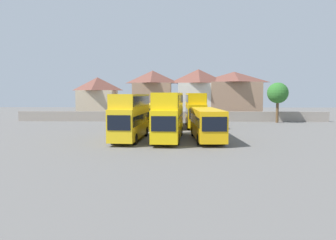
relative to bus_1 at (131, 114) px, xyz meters
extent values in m
plane|color=#605E5B|center=(3.88, 17.96, -2.76)|extent=(140.00, 140.00, 0.00)
cube|color=gray|center=(3.88, 24.08, -1.86)|extent=(56.00, 0.50, 1.80)
cube|color=yellow|center=(-0.01, -0.08, -0.85)|extent=(3.12, 10.30, 3.11)
cube|color=black|center=(-0.35, -5.17, -0.48)|extent=(2.14, 0.23, 1.40)
cube|color=black|center=(-0.01, -0.08, -0.48)|extent=(3.11, 9.49, 0.98)
cube|color=yellow|center=(0.01, 0.17, 1.42)|extent=(3.04, 9.79, 1.43)
cube|color=black|center=(0.01, 0.17, 1.42)|extent=(3.09, 9.29, 1.00)
cylinder|color=black|center=(0.90, -3.30, -2.21)|extent=(0.37, 1.12, 1.10)
cylinder|color=black|center=(-1.34, -3.15, -2.21)|extent=(0.37, 1.12, 1.10)
cylinder|color=black|center=(1.33, 2.98, -2.21)|extent=(0.37, 1.12, 1.10)
cylinder|color=black|center=(-0.91, 3.14, -2.21)|extent=(0.37, 1.12, 1.10)
cube|color=yellow|center=(4.05, 0.02, -0.88)|extent=(3.15, 11.41, 3.05)
cube|color=black|center=(3.74, -5.64, -0.51)|extent=(2.23, 0.20, 1.37)
cube|color=black|center=(4.05, 0.02, -0.51)|extent=(3.14, 10.51, 0.96)
cube|color=yellow|center=(4.07, 0.30, 1.46)|extent=(3.07, 10.84, 1.62)
cube|color=black|center=(4.07, 0.30, 1.46)|extent=(3.13, 10.28, 1.14)
cylinder|color=black|center=(5.02, -3.54, -2.21)|extent=(0.36, 1.11, 1.10)
cylinder|color=black|center=(2.69, -3.41, -2.21)|extent=(0.36, 1.11, 1.10)
cylinder|color=black|center=(5.41, 3.45, -2.21)|extent=(0.36, 1.11, 1.10)
cylinder|color=black|center=(3.08, 3.57, -2.21)|extent=(0.36, 1.11, 1.10)
cube|color=#EFAD10|center=(8.08, -0.02, -0.92)|extent=(3.03, 10.59, 2.96)
cube|color=black|center=(8.31, -5.28, -0.56)|extent=(2.27, 0.18, 1.33)
cube|color=black|center=(8.08, -0.02, -0.56)|extent=(3.04, 9.75, 0.93)
cylinder|color=black|center=(9.41, -3.21, -2.21)|extent=(0.35, 1.11, 1.10)
cylinder|color=black|center=(7.04, -3.32, -2.21)|extent=(0.35, 1.11, 1.10)
cylinder|color=black|center=(9.13, 3.28, -2.21)|extent=(0.35, 1.11, 1.10)
cylinder|color=black|center=(6.76, 3.18, -2.21)|extent=(0.35, 1.11, 1.10)
cube|color=yellow|center=(0.39, 13.72, -0.84)|extent=(2.83, 10.19, 3.12)
cube|color=black|center=(0.55, 8.65, -0.47)|extent=(2.22, 0.15, 1.40)
cube|color=black|center=(0.39, 13.72, -0.47)|extent=(2.85, 9.38, 0.98)
cylinder|color=black|center=(1.65, 10.62, -2.21)|extent=(0.33, 1.11, 1.10)
cylinder|color=black|center=(-0.67, 10.55, -2.21)|extent=(0.33, 1.11, 1.10)
cylinder|color=black|center=(1.46, 16.89, -2.21)|extent=(0.33, 1.11, 1.10)
cylinder|color=black|center=(-0.86, 16.82, -2.21)|extent=(0.33, 1.11, 1.10)
cube|color=#F1B210|center=(3.73, 14.41, -0.89)|extent=(3.35, 11.83, 3.03)
cube|color=black|center=(4.20, 8.58, -0.52)|extent=(2.13, 0.25, 1.36)
cube|color=black|center=(3.73, 14.41, -0.52)|extent=(3.31, 10.90, 0.95)
cylinder|color=black|center=(5.13, 10.90, -2.21)|extent=(0.39, 1.12, 1.10)
cylinder|color=black|center=(2.91, 10.72, -2.21)|extent=(0.39, 1.12, 1.10)
cylinder|color=black|center=(4.54, 18.11, -2.21)|extent=(0.39, 1.12, 1.10)
cylinder|color=black|center=(2.33, 17.93, -2.21)|extent=(0.39, 1.12, 1.10)
cube|color=#EAB60B|center=(7.62, 14.28, -0.83)|extent=(2.64, 11.29, 3.15)
cube|color=black|center=(7.65, 8.62, -0.45)|extent=(2.26, 0.09, 1.42)
cube|color=black|center=(7.62, 14.28, -0.45)|extent=(2.67, 10.39, 0.99)
cube|color=#EAB60B|center=(7.62, 14.56, 1.52)|extent=(2.58, 10.73, 1.54)
cube|color=black|center=(7.62, 14.56, 1.52)|extent=(2.67, 10.16, 1.08)
cylinder|color=black|center=(8.82, 10.79, -2.21)|extent=(0.31, 1.10, 1.10)
cylinder|color=black|center=(6.46, 10.78, -2.21)|extent=(0.31, 1.10, 1.10)
cylinder|color=black|center=(8.78, 17.78, -2.21)|extent=(0.31, 1.10, 1.10)
cylinder|color=black|center=(6.42, 17.77, -2.21)|extent=(0.31, 1.10, 1.10)
cube|color=#C6B293|center=(-11.59, 32.46, 0.09)|extent=(7.21, 6.75, 5.69)
pyramid|color=brown|center=(-11.59, 32.46, 4.28)|extent=(7.57, 7.09, 2.70)
cube|color=#9E7A60|center=(-0.17, 32.06, 0.81)|extent=(7.50, 7.06, 7.14)
pyramid|color=brown|center=(-0.17, 32.06, 5.66)|extent=(7.88, 7.41, 2.57)
cube|color=silver|center=(9.16, 31.98, 0.80)|extent=(8.17, 6.10, 7.12)
pyramid|color=brown|center=(9.16, 31.98, 5.78)|extent=(8.58, 6.41, 2.83)
cube|color=#9E7A60|center=(16.45, 32.47, 0.90)|extent=(10.00, 7.21, 7.33)
pyramid|color=brown|center=(16.45, 32.47, 5.64)|extent=(10.50, 7.57, 2.14)
cylinder|color=brown|center=(22.16, 22.08, -0.82)|extent=(0.47, 0.47, 3.88)
sphere|color=#2D6B28|center=(22.16, 22.08, 2.37)|extent=(3.57, 3.57, 3.57)
camera|label=1|loc=(5.04, -34.47, 2.11)|focal=34.79mm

